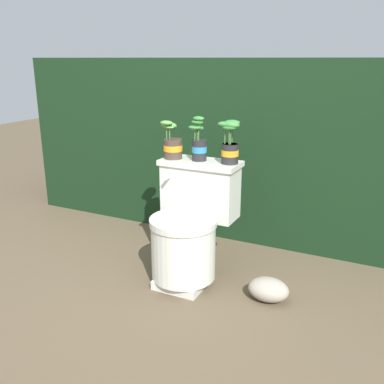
{
  "coord_description": "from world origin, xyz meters",
  "views": [
    {
      "loc": [
        1.06,
        -1.91,
        1.24
      ],
      "look_at": [
        0.05,
        0.15,
        0.52
      ],
      "focal_mm": 40.0,
      "sensor_mm": 36.0,
      "label": 1
    }
  ],
  "objects_px": {
    "toilet": "(190,227)",
    "potted_plant_left": "(172,144)",
    "potted_plant_midleft": "(199,143)",
    "potted_plant_middle": "(230,143)",
    "garden_stone": "(268,289)"
  },
  "relations": [
    {
      "from": "toilet",
      "to": "potted_plant_left",
      "type": "distance_m",
      "value": 0.49
    },
    {
      "from": "potted_plant_midleft",
      "to": "potted_plant_left",
      "type": "bearing_deg",
      "value": -173.18
    },
    {
      "from": "potted_plant_midleft",
      "to": "potted_plant_middle",
      "type": "distance_m",
      "value": 0.19
    },
    {
      "from": "potted_plant_left",
      "to": "potted_plant_midleft",
      "type": "height_order",
      "value": "potted_plant_midleft"
    },
    {
      "from": "toilet",
      "to": "potted_plant_midleft",
      "type": "xyz_separation_m",
      "value": [
        -0.01,
        0.14,
        0.46
      ]
    },
    {
      "from": "potted_plant_midleft",
      "to": "garden_stone",
      "type": "relative_size",
      "value": 1.16
    },
    {
      "from": "garden_stone",
      "to": "potted_plant_midleft",
      "type": "bearing_deg",
      "value": 160.86
    },
    {
      "from": "toilet",
      "to": "potted_plant_middle",
      "type": "xyz_separation_m",
      "value": [
        0.18,
        0.15,
        0.47
      ]
    },
    {
      "from": "potted_plant_midleft",
      "to": "potted_plant_middle",
      "type": "xyz_separation_m",
      "value": [
        0.19,
        0.01,
        0.01
      ]
    },
    {
      "from": "toilet",
      "to": "garden_stone",
      "type": "relative_size",
      "value": 3.1
    },
    {
      "from": "toilet",
      "to": "potted_plant_midleft",
      "type": "height_order",
      "value": "potted_plant_midleft"
    },
    {
      "from": "potted_plant_middle",
      "to": "toilet",
      "type": "bearing_deg",
      "value": -140.33
    },
    {
      "from": "toilet",
      "to": "potted_plant_middle",
      "type": "bearing_deg",
      "value": 39.67
    },
    {
      "from": "toilet",
      "to": "garden_stone",
      "type": "xyz_separation_m",
      "value": [
        0.48,
        -0.03,
        -0.26
      ]
    },
    {
      "from": "potted_plant_left",
      "to": "potted_plant_middle",
      "type": "distance_m",
      "value": 0.35
    }
  ]
}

